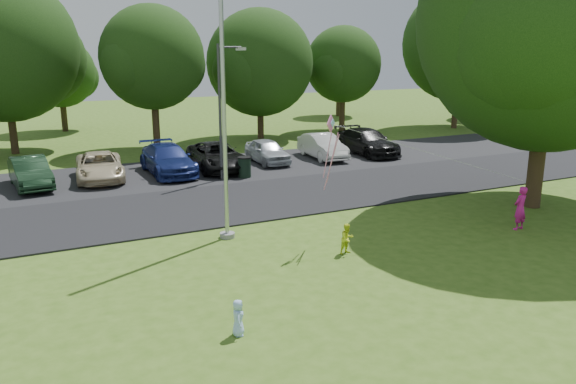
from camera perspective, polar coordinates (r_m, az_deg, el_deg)
name	(u,v)px	position (r m, az deg, el deg)	size (l,w,h in m)	color
ground	(405,271)	(16.40, 11.78, -7.89)	(120.00, 120.00, 0.00)	#3B5F19
park_road	(273,197)	(23.73, -1.57, -0.53)	(60.00, 6.00, 0.06)	black
parking_strip	(221,169)	(29.61, -6.82, 2.37)	(42.00, 7.00, 0.06)	black
flagpole	(224,113)	(18.02, -6.53, 8.03)	(0.50, 0.50, 10.00)	#B7BABF
street_lamp	(224,100)	(26.61, -6.57, 9.29)	(1.68, 0.88, 6.35)	#3F3F44
trash_can	(245,168)	(27.30, -4.44, 2.49)	(0.66, 0.66, 1.05)	black
big_tree	(552,25)	(23.59, 25.27, 15.13)	(10.45, 9.96, 12.23)	#332316
tree_row	(196,55)	(37.77, -9.29, 13.54)	(64.35, 11.94, 10.88)	#332316
horizon_trees	(191,72)	(47.75, -9.80, 11.96)	(77.46, 7.20, 7.02)	#332316
parked_cars	(225,155)	(29.50, -6.46, 3.77)	(20.28, 5.42, 1.46)	black
woman	(520,208)	(21.02, 22.52, -1.52)	(0.56, 0.37, 1.54)	#D21C8D
child_yellow	(347,239)	(17.32, 6.03, -4.74)	(0.47, 0.36, 0.96)	#D7EB25
child_blue	(238,318)	(12.61, -5.09, -12.61)	(0.41, 0.27, 0.83)	#A6CCFF
kite	(337,139)	(17.51, 5.04, 5.34)	(6.93, 1.88, 2.43)	pink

